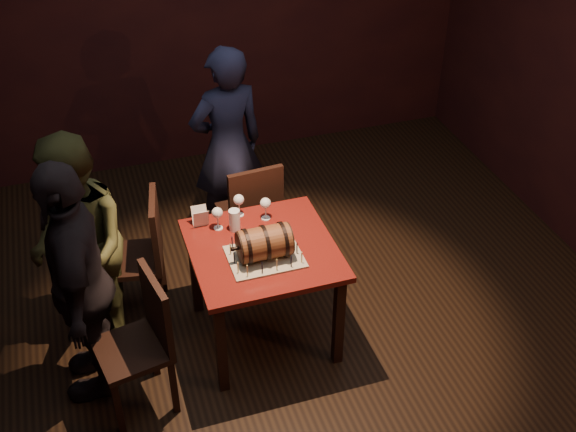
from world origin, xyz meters
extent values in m
plane|color=black|center=(0.00, 0.00, 0.00)|extent=(5.00, 5.00, 0.00)
cube|color=black|center=(0.00, 2.50, 1.40)|extent=(5.00, 0.04, 2.80)
cube|color=#4E0F0D|center=(-0.07, 0.04, 0.73)|extent=(0.90, 0.90, 0.04)
cube|color=black|center=(-0.45, -0.34, 0.35)|extent=(0.06, 0.06, 0.71)
cube|color=black|center=(0.31, -0.34, 0.35)|extent=(0.06, 0.06, 0.71)
cube|color=black|center=(-0.45, 0.42, 0.35)|extent=(0.06, 0.06, 0.71)
cube|color=black|center=(0.31, 0.42, 0.35)|extent=(0.06, 0.06, 0.71)
cube|color=#9F9880|center=(-0.09, -0.06, 0.76)|extent=(0.45, 0.35, 0.01)
cylinder|color=brown|center=(-0.09, -0.06, 0.86)|extent=(0.31, 0.20, 0.20)
cylinder|color=black|center=(-0.20, -0.06, 0.86)|extent=(0.02, 0.22, 0.22)
cylinder|color=black|center=(-0.09, -0.06, 0.86)|extent=(0.02, 0.22, 0.22)
cylinder|color=black|center=(0.03, -0.06, 0.86)|extent=(0.02, 0.22, 0.22)
cylinder|color=black|center=(-0.25, -0.06, 0.86)|extent=(0.01, 0.20, 0.20)
cylinder|color=black|center=(0.07, -0.06, 0.86)|extent=(0.01, 0.20, 0.20)
cylinder|color=black|center=(-0.27, -0.06, 0.86)|extent=(0.04, 0.02, 0.02)
sphere|color=black|center=(-0.29, -0.06, 0.86)|extent=(0.03, 0.03, 0.03)
cylinder|color=#E6D789|center=(-0.24, -0.20, 0.80)|extent=(0.01, 0.01, 0.08)
cylinder|color=black|center=(-0.24, -0.20, 0.85)|extent=(0.00, 0.00, 0.01)
cylinder|color=black|center=(-0.15, -0.20, 0.80)|extent=(0.01, 0.01, 0.08)
cylinder|color=black|center=(-0.15, -0.20, 0.85)|extent=(0.00, 0.00, 0.01)
cylinder|color=#E6D789|center=(-0.06, -0.20, 0.80)|extent=(0.01, 0.01, 0.08)
cylinder|color=black|center=(-0.06, -0.20, 0.85)|extent=(0.00, 0.00, 0.01)
cylinder|color=black|center=(0.03, -0.20, 0.80)|extent=(0.01, 0.01, 0.08)
cylinder|color=black|center=(0.03, -0.20, 0.85)|extent=(0.00, 0.00, 0.01)
cylinder|color=#E6D789|center=(0.11, -0.18, 0.80)|extent=(0.01, 0.01, 0.08)
cylinder|color=black|center=(0.11, -0.18, 0.85)|extent=(0.00, 0.00, 0.01)
cylinder|color=black|center=(0.11, -0.09, 0.80)|extent=(0.01, 0.01, 0.08)
cylinder|color=black|center=(0.11, -0.09, 0.85)|extent=(0.00, 0.00, 0.01)
cylinder|color=#E6D789|center=(0.11, 0.00, 0.80)|extent=(0.01, 0.01, 0.08)
cylinder|color=black|center=(0.11, 0.00, 0.85)|extent=(0.00, 0.00, 0.01)
cylinder|color=black|center=(0.11, 0.09, 0.80)|extent=(0.01, 0.01, 0.08)
cylinder|color=black|center=(0.11, 0.09, 0.85)|extent=(0.00, 0.00, 0.01)
cylinder|color=#E6D789|center=(0.02, 0.09, 0.80)|extent=(0.01, 0.01, 0.08)
cylinder|color=black|center=(0.02, 0.09, 0.85)|extent=(0.00, 0.00, 0.01)
cylinder|color=black|center=(-0.07, 0.09, 0.80)|extent=(0.01, 0.01, 0.08)
cylinder|color=black|center=(-0.07, 0.09, 0.85)|extent=(0.00, 0.00, 0.01)
cylinder|color=#E6D789|center=(-0.16, 0.09, 0.80)|extent=(0.01, 0.01, 0.08)
cylinder|color=black|center=(-0.16, 0.09, 0.85)|extent=(0.00, 0.00, 0.01)
cylinder|color=black|center=(-0.26, 0.09, 0.80)|extent=(0.01, 0.01, 0.08)
cylinder|color=black|center=(-0.26, 0.09, 0.85)|extent=(0.00, 0.00, 0.01)
cylinder|color=#E6D789|center=(-0.28, 0.02, 0.80)|extent=(0.01, 0.01, 0.08)
cylinder|color=black|center=(-0.28, 0.02, 0.85)|extent=(0.00, 0.00, 0.01)
cylinder|color=black|center=(-0.28, -0.07, 0.80)|extent=(0.01, 0.01, 0.08)
cylinder|color=black|center=(-0.28, -0.07, 0.85)|extent=(0.00, 0.00, 0.01)
cylinder|color=#E6D789|center=(-0.28, -0.16, 0.80)|extent=(0.01, 0.01, 0.08)
cylinder|color=black|center=(-0.28, -0.16, 0.85)|extent=(0.00, 0.00, 0.01)
cylinder|color=silver|center=(-0.29, 0.32, 0.75)|extent=(0.06, 0.06, 0.01)
cylinder|color=silver|center=(-0.29, 0.32, 0.80)|extent=(0.01, 0.01, 0.09)
sphere|color=silver|center=(-0.29, 0.32, 0.88)|extent=(0.07, 0.07, 0.07)
sphere|color=#591114|center=(-0.29, 0.32, 0.87)|extent=(0.05, 0.05, 0.05)
cylinder|color=silver|center=(-0.12, 0.42, 0.75)|extent=(0.06, 0.06, 0.01)
cylinder|color=silver|center=(-0.12, 0.42, 0.80)|extent=(0.01, 0.01, 0.09)
sphere|color=silver|center=(-0.12, 0.42, 0.88)|extent=(0.07, 0.07, 0.07)
cylinder|color=silver|center=(0.03, 0.33, 0.75)|extent=(0.06, 0.06, 0.01)
cylinder|color=silver|center=(0.03, 0.33, 0.80)|extent=(0.01, 0.01, 0.09)
sphere|color=silver|center=(0.03, 0.33, 0.88)|extent=(0.07, 0.07, 0.07)
sphere|color=#BF594C|center=(0.03, 0.33, 0.87)|extent=(0.05, 0.05, 0.05)
cylinder|color=silver|center=(-0.19, 0.28, 0.82)|extent=(0.07, 0.07, 0.15)
cylinder|color=#9E5414|center=(-0.19, 0.28, 0.81)|extent=(0.06, 0.06, 0.11)
cylinder|color=white|center=(-0.19, 0.28, 0.87)|extent=(0.06, 0.06, 0.02)
cube|color=black|center=(0.04, 0.82, 0.45)|extent=(0.43, 0.43, 0.04)
cube|color=black|center=(0.20, 1.01, 0.21)|extent=(0.04, 0.04, 0.43)
cube|color=black|center=(-0.14, 0.98, 0.21)|extent=(0.04, 0.04, 0.43)
cube|color=black|center=(0.22, 0.67, 0.21)|extent=(0.04, 0.04, 0.43)
cube|color=black|center=(-0.11, 0.64, 0.21)|extent=(0.04, 0.04, 0.43)
cube|color=black|center=(0.06, 0.64, 0.70)|extent=(0.40, 0.07, 0.46)
cube|color=black|center=(-0.85, 0.55, 0.45)|extent=(0.46, 0.46, 0.04)
cube|color=black|center=(-0.98, 0.75, 0.21)|extent=(0.04, 0.04, 0.43)
cube|color=black|center=(-1.04, 0.41, 0.21)|extent=(0.04, 0.04, 0.43)
cube|color=black|center=(-0.65, 0.69, 0.21)|extent=(0.04, 0.04, 0.43)
cube|color=black|center=(-0.71, 0.35, 0.21)|extent=(0.04, 0.04, 0.43)
cube|color=black|center=(-0.67, 0.52, 0.70)|extent=(0.11, 0.40, 0.46)
cube|color=black|center=(-0.97, -0.28, 0.45)|extent=(0.47, 0.47, 0.04)
cube|color=black|center=(-1.17, -0.15, 0.21)|extent=(0.04, 0.04, 0.43)
cube|color=black|center=(-1.11, -0.48, 0.21)|extent=(0.04, 0.04, 0.43)
cube|color=black|center=(-0.84, -0.09, 0.21)|extent=(0.04, 0.04, 0.43)
cube|color=black|center=(-0.77, -0.42, 0.21)|extent=(0.04, 0.04, 0.43)
cube|color=black|center=(-0.79, -0.25, 0.70)|extent=(0.12, 0.40, 0.46)
imported|color=#1C1E38|center=(0.00, 1.24, 0.80)|extent=(0.64, 0.47, 1.59)
imported|color=#3C3E1F|center=(-1.16, 0.40, 0.76)|extent=(0.72, 0.85, 1.52)
imported|color=black|center=(-1.19, -0.01, 0.81)|extent=(0.49, 0.99, 1.62)
camera|label=1|loc=(-1.01, -3.36, 3.56)|focal=45.00mm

